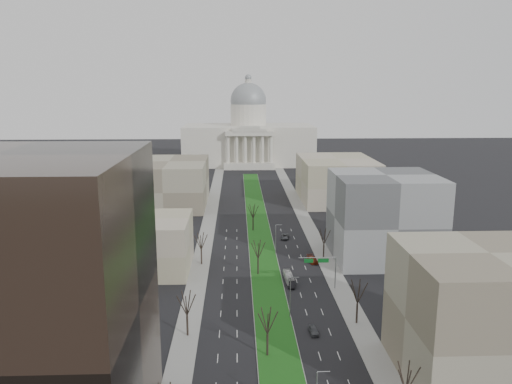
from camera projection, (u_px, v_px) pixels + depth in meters
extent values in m
plane|color=black|center=(259.00, 231.00, 168.89)|extent=(600.00, 600.00, 0.00)
cube|color=#999993|center=(259.00, 231.00, 167.90)|extent=(8.00, 222.00, 0.15)
cube|color=#165015|center=(259.00, 231.00, 167.88)|extent=(7.70, 221.70, 0.06)
cube|color=gray|center=(202.00, 256.00, 143.79)|extent=(5.00, 330.00, 0.15)
cube|color=gray|center=(323.00, 254.00, 145.10)|extent=(5.00, 330.00, 0.15)
cube|color=beige|center=(248.00, 144.00, 312.98)|extent=(80.00, 40.00, 24.00)
cube|color=beige|center=(249.00, 166.00, 292.59)|extent=(30.00, 6.00, 4.00)
cube|color=beige|center=(249.00, 134.00, 288.62)|extent=(28.00, 5.00, 2.50)
cube|color=beige|center=(249.00, 130.00, 288.20)|extent=(20.00, 5.00, 1.80)
cube|color=beige|center=(249.00, 127.00, 287.87)|extent=(12.00, 5.00, 1.60)
cylinder|color=beige|center=(248.00, 116.00, 309.22)|extent=(22.00, 22.00, 14.00)
sphere|color=gray|center=(248.00, 101.00, 307.34)|extent=(22.00, 22.00, 22.00)
cylinder|color=beige|center=(248.00, 83.00, 305.04)|extent=(4.00, 4.00, 4.00)
sphere|color=gray|center=(248.00, 78.00, 304.42)|extent=(4.00, 4.00, 4.00)
cylinder|color=beige|center=(228.00, 149.00, 290.03)|extent=(2.00, 2.00, 16.00)
cylinder|color=beige|center=(237.00, 149.00, 290.22)|extent=(2.00, 2.00, 16.00)
cylinder|color=beige|center=(245.00, 149.00, 290.41)|extent=(2.00, 2.00, 16.00)
cylinder|color=beige|center=(254.00, 149.00, 290.59)|extent=(2.00, 2.00, 16.00)
cylinder|color=beige|center=(262.00, 149.00, 290.78)|extent=(2.00, 2.00, 16.00)
cylinder|color=beige|center=(271.00, 149.00, 290.97)|extent=(2.00, 2.00, 16.00)
cube|color=black|center=(5.00, 310.00, 63.65)|extent=(34.00, 30.00, 40.00)
cube|color=tan|center=(140.00, 244.00, 131.99)|extent=(26.00, 22.00, 14.00)
cube|color=gray|center=(483.00, 316.00, 81.83)|extent=(26.00, 24.00, 22.00)
cube|color=#5A5C5F|center=(384.00, 217.00, 140.30)|extent=(28.00, 26.00, 24.00)
cube|color=gray|center=(170.00, 183.00, 204.79)|extent=(30.00, 40.00, 18.00)
cube|color=tan|center=(336.00, 179.00, 212.30)|extent=(30.00, 40.00, 18.00)
cylinder|color=black|center=(187.00, 326.00, 97.43)|extent=(0.40, 0.40, 4.32)
cylinder|color=black|center=(201.00, 257.00, 136.53)|extent=(0.40, 0.40, 4.22)
cylinder|color=black|center=(357.00, 313.00, 102.62)|extent=(0.40, 0.40, 4.42)
cylinder|color=black|center=(324.00, 251.00, 141.75)|extent=(0.40, 0.40, 4.03)
cylinder|color=black|center=(267.00, 345.00, 90.18)|extent=(0.40, 0.40, 4.32)
cylinder|color=black|center=(258.00, 267.00, 129.28)|extent=(0.40, 0.40, 4.32)
cylinder|color=black|center=(253.00, 225.00, 168.37)|extent=(0.40, 0.40, 4.32)
cylinder|color=gray|center=(324.00, 372.00, 69.44)|extent=(1.80, 0.12, 0.12)
cylinder|color=gray|center=(290.00, 298.00, 104.57)|extent=(0.20, 0.20, 9.00)
cylinder|color=gray|center=(295.00, 277.00, 103.64)|extent=(1.80, 0.12, 0.12)
cylinder|color=gray|center=(276.00, 240.00, 143.66)|extent=(0.20, 0.20, 9.00)
cylinder|color=gray|center=(279.00, 225.00, 142.73)|extent=(1.80, 0.12, 0.12)
cylinder|color=gray|center=(335.00, 273.00, 119.80)|extent=(0.24, 0.24, 8.00)
cylinder|color=gray|center=(317.00, 258.00, 118.80)|extent=(9.00, 0.18, 0.18)
cube|color=#0C591E|center=(323.00, 261.00, 119.10)|extent=(2.60, 0.08, 1.00)
cube|color=#0C591E|center=(309.00, 261.00, 118.97)|extent=(2.20, 0.08, 1.00)
imported|color=#484A4F|center=(314.00, 330.00, 98.69)|extent=(1.88, 4.05, 1.34)
imported|color=black|center=(292.00, 284.00, 121.69)|extent=(2.20, 4.61, 1.46)
imported|color=maroon|center=(312.00, 259.00, 138.67)|extent=(3.03, 5.64, 1.56)
imported|color=#4D5055|center=(285.00, 237.00, 159.95)|extent=(3.05, 5.28, 1.39)
imported|color=white|center=(289.00, 277.00, 125.24)|extent=(2.14, 7.59, 2.09)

